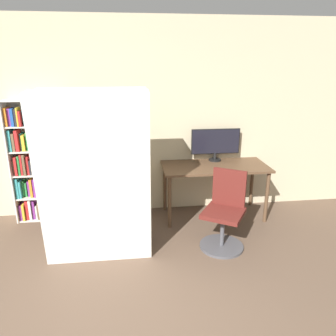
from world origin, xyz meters
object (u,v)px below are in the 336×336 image
object	(u,v)px
monitor	(216,143)
mattress_far	(98,172)
mattress_near	(95,182)
bookshelf	(34,162)
office_chair	(224,217)

from	to	relation	value
monitor	mattress_far	xyz separation A→B (m)	(-1.58, -0.84, -0.09)
monitor	mattress_far	bearing A→B (deg)	-152.11
monitor	mattress_near	world-z (taller)	mattress_near
bookshelf	mattress_far	size ratio (longest dim) A/B	0.89
office_chair	bookshelf	bearing A→B (deg)	156.42
monitor	mattress_near	xyz separation A→B (m)	(-1.58, -1.17, -0.09)
office_chair	mattress_near	bearing A→B (deg)	-174.80
bookshelf	mattress_near	distance (m)	1.50
office_chair	bookshelf	size ratio (longest dim) A/B	0.56
office_chair	mattress_far	world-z (taller)	mattress_far
bookshelf	mattress_far	world-z (taller)	mattress_far
monitor	mattress_near	size ratio (longest dim) A/B	0.37
office_chair	mattress_near	xyz separation A→B (m)	(-1.44, -0.13, 0.56)
mattress_far	bookshelf	bearing A→B (deg)	138.17
mattress_near	mattress_far	xyz separation A→B (m)	(0.00, 0.33, -0.00)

